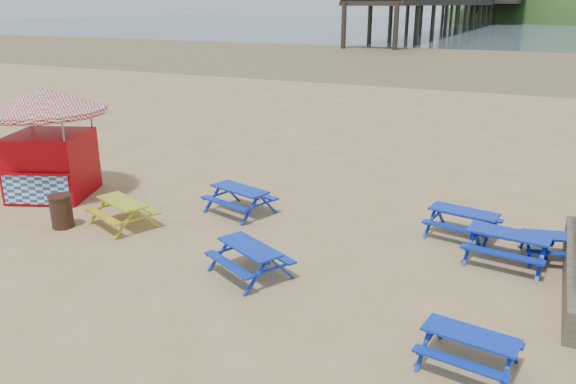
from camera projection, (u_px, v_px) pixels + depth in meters
The scene contains 13 objects.
ground at pixel (272, 247), 14.51m from camera, with size 400.00×400.00×0.00m, color tan.
wet_sand at pixel (498, 61), 61.64m from camera, with size 400.00×400.00×0.00m, color brown.
sea at pixel (541, 26), 160.19m from camera, with size 400.00×400.00×0.00m, color #4C5F6D.
picnic_table_blue_a at pixel (240, 200), 16.75m from camera, with size 2.19×1.95×0.77m.
picnic_table_blue_b at pixel (463, 224), 15.02m from camera, with size 1.99×1.71×0.74m.
picnic_table_blue_c at pixel (556, 248), 13.65m from camera, with size 1.81×1.59×0.66m.
picnic_table_blue_d at pixel (250, 260), 12.89m from camera, with size 2.18×2.03×0.73m.
picnic_table_blue_e at pixel (469, 351), 9.59m from camera, with size 1.74×1.48×0.66m.
picnic_table_yellow at pixel (123, 213), 15.77m from camera, with size 2.17×1.98×0.74m.
ice_cream_kiosk at pixel (47, 129), 17.70m from camera, with size 5.09×5.09×3.51m.
litter_bin at pixel (61, 211), 15.64m from camera, with size 0.64×0.64×0.94m.
pier at pixel (481, 6), 172.80m from camera, with size 24.00×220.00×39.29m.
picnic_table_blue_g at pixel (507, 248), 13.49m from camera, with size 2.03×1.71×0.79m.
Camera 1 is at (6.05, -11.85, 5.96)m, focal length 35.00 mm.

